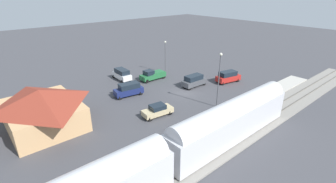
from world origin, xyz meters
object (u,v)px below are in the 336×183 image
object	(u,v)px
station_building	(42,108)
sedan_tan	(158,110)
suv_white	(122,74)
suv_navy	(129,89)
pedestrian_waiting_far	(252,94)
pickup_green	(152,75)
suv_charcoal	(194,81)
light_pole_lot_center	(165,53)
pedestrian_on_platform	(197,122)
light_pole_near_platform	(219,74)
suv_red	(228,77)

from	to	relation	value
station_building	sedan_tan	distance (m)	15.34
station_building	sedan_tan	size ratio (longest dim) A/B	2.41
suv_white	suv_navy	world-z (taller)	same
pedestrian_waiting_far	pickup_green	size ratio (longest dim) A/B	0.32
suv_charcoal	light_pole_lot_center	distance (m)	10.41
pedestrian_on_platform	light_pole_lot_center	xyz separation A→B (m)	(20.97, -12.24, 3.14)
pedestrian_on_platform	sedan_tan	size ratio (longest dim) A/B	0.36
sedan_tan	light_pole_near_platform	distance (m)	10.56
pickup_green	suv_white	bearing A→B (deg)	48.31
pedestrian_on_platform	pickup_green	distance (m)	20.46
station_building	light_pole_lot_center	world-z (taller)	light_pole_lot_center
pickup_green	suv_white	xyz separation A→B (m)	(4.11, 4.61, 0.12)
suv_charcoal	light_pole_near_platform	world-z (taller)	light_pole_near_platform
suv_white	light_pole_near_platform	distance (m)	21.34
pedestrian_waiting_far	suv_red	distance (m)	9.06
pickup_green	suv_white	world-z (taller)	suv_white
station_building	pickup_green	size ratio (longest dim) A/B	2.09
suv_charcoal	pickup_green	size ratio (longest dim) A/B	0.91
pedestrian_waiting_far	pickup_green	bearing A→B (deg)	18.21
suv_red	pedestrian_on_platform	bearing A→B (deg)	115.33
pedestrian_on_platform	pedestrian_waiting_far	distance (m)	13.43
pedestrian_on_platform	suv_charcoal	xyz separation A→B (m)	(11.17, -11.03, -0.13)
suv_navy	pedestrian_on_platform	bearing A→B (deg)	-177.86
pickup_green	suv_white	distance (m)	6.17
pedestrian_waiting_far	suv_navy	xyz separation A→B (m)	(15.06, 14.01, -0.13)
light_pole_lot_center	pickup_green	bearing A→B (deg)	110.53
pickup_green	light_pole_near_platform	xyz separation A→B (m)	(-16.26, -0.20, 4.31)
pedestrian_on_platform	light_pole_near_platform	bearing A→B (deg)	-69.11
light_pole_near_platform	suv_white	bearing A→B (deg)	13.28
pedestrian_waiting_far	suv_navy	distance (m)	20.57
light_pole_near_platform	light_pole_lot_center	size ratio (longest dim) A/B	1.24
pedestrian_on_platform	suv_white	bearing A→B (deg)	-6.55
station_building	pedestrian_waiting_far	distance (m)	31.20
suv_charcoal	pickup_green	xyz separation A→B (m)	(7.95, 3.75, -0.12)
pedestrian_on_platform	suv_charcoal	size ratio (longest dim) A/B	0.35
pedestrian_waiting_far	suv_charcoal	world-z (taller)	suv_charcoal
suv_red	sedan_tan	xyz separation A→B (m)	(-1.83, 19.07, -0.27)
light_pole_near_platform	sedan_tan	bearing A→B (deg)	67.18
pedestrian_waiting_far	suv_navy	bearing A→B (deg)	42.92
pedestrian_on_platform	suv_white	distance (m)	23.38
light_pole_lot_center	suv_white	bearing A→B (deg)	76.78
station_building	suv_red	distance (m)	32.86
pedestrian_waiting_far	sedan_tan	size ratio (longest dim) A/B	0.36
pedestrian_on_platform	suv_red	bearing A→B (deg)	-64.67
pickup_green	light_pole_near_platform	distance (m)	16.82
pickup_green	light_pole_lot_center	size ratio (longest dim) A/B	0.78
suv_red	light_pole_lot_center	distance (m)	14.11
pedestrian_waiting_far	suv_red	bearing A→B (deg)	-28.35
pedestrian_on_platform	pedestrian_waiting_far	size ratio (longest dim) A/B	1.00
light_pole_lot_center	suv_charcoal	bearing A→B (deg)	172.96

